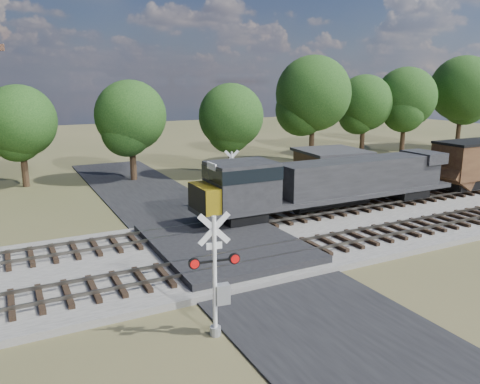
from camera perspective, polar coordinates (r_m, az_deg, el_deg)
ground at (r=24.05m, az=-1.49°, el=-7.51°), size 160.00×160.00×0.00m
ballast_bed at (r=29.84m, az=15.69°, el=-3.55°), size 140.00×10.00×0.30m
road at (r=24.04m, az=-1.49°, el=-7.42°), size 7.00×60.00×0.08m
crossing_panel at (r=24.37m, az=-2.00°, el=-6.45°), size 7.00×9.00×0.62m
track_near at (r=23.76m, az=7.48°, el=-6.83°), size 140.00×2.60×0.33m
track_far at (r=27.79m, az=1.64°, el=-3.71°), size 140.00×2.60×0.33m
crossing_signal_near at (r=16.11m, az=-2.77°, el=-11.32°), size 1.78×0.43×4.42m
crossing_signal_far at (r=32.00m, az=-1.15°, el=0.94°), size 1.62×0.46×4.07m
equipment_shed at (r=37.81m, az=11.02°, el=2.62°), size 5.41×5.41×3.34m
treeline at (r=43.99m, az=-5.43°, el=11.12°), size 80.26×11.37×11.92m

